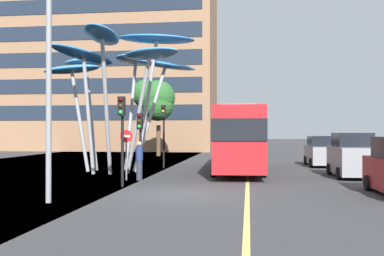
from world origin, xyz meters
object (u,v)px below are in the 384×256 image
Objects in this scene: red_bus at (238,136)px; no_entry_sign at (126,147)px; car_parked_mid at (352,156)px; pedestrian at (139,161)px; leaf_sculpture at (123,62)px; traffic_light_kerb_far at (140,131)px; traffic_light_kerb_near at (122,122)px; traffic_light_island_mid at (164,123)px; car_parked_far at (322,152)px; street_lamp at (62,57)px.

red_bus reaches higher than no_entry_sign.
red_bus is 6.34m from car_parked_mid.
car_parked_mid is at bearing 14.93° from pedestrian.
leaf_sculpture is 5.39× the size of pedestrian.
traffic_light_kerb_far is 0.77× the size of car_parked_mid.
traffic_light_kerb_near is 1.17× the size of traffic_light_kerb_far.
traffic_light_island_mid reaches higher than traffic_light_kerb_near.
car_parked_far is at bearing 43.51° from no_entry_sign.
no_entry_sign is at bearing -136.49° from car_parked_far.
street_lamp reaches higher than red_bus.
street_lamp is (-0.77, -4.29, 2.01)m from traffic_light_kerb_near.
no_entry_sign is (-0.44, -7.08, -1.27)m from traffic_light_island_mid.
no_entry_sign reaches higher than pedestrian.
traffic_light_kerb_far is 13.74m from car_parked_far.
red_bus is at bearing 44.77° from no_entry_sign.
leaf_sculpture is at bearing 95.49° from street_lamp.
car_parked_far is (5.49, 4.99, -1.12)m from red_bus.
no_entry_sign is (-10.64, -10.10, 0.65)m from car_parked_far.
traffic_light_kerb_far is 1.75× the size of pedestrian.
traffic_light_island_mid reaches higher than car_parked_far.
traffic_light_island_mid is at bearing 86.45° from no_entry_sign.
pedestrian is at bearing -63.97° from leaf_sculpture.
leaf_sculpture is 4.93m from traffic_light_island_mid.
traffic_light_kerb_far is 0.81× the size of traffic_light_island_mid.
pedestrian is at bearing -134.81° from car_parked_far.
red_bus is 13.38m from street_lamp.
leaf_sculpture is 6.91m from pedestrian.
traffic_light_kerb_far reaches higher than car_parked_far.
pedestrian is at bearing -88.43° from traffic_light_island_mid.
car_parked_mid is 0.93× the size of car_parked_far.
leaf_sculpture is at bearing 105.53° from traffic_light_kerb_near.
street_lamp reaches higher than traffic_light_kerb_near.
pedestrian is at bearing 87.45° from traffic_light_kerb_near.
red_bus is 7.50m from car_parked_far.
traffic_light_kerb_near is 3.14m from pedestrian.
traffic_light_island_mid is 1.66× the size of no_entry_sign.
car_parked_mid is 7.33m from car_parked_far.
car_parked_mid reaches higher than pedestrian.
red_bus is 2.77× the size of car_parked_mid.
traffic_light_island_mid is at bearing 89.82° from traffic_light_kerb_far.
red_bus is at bearing 65.68° from street_lamp.
traffic_light_kerb_far is (-4.73, -4.10, 0.27)m from red_bus.
street_lamp is 7.53m from no_entry_sign.
red_bus is 1.16× the size of leaf_sculpture.
traffic_light_kerb_near is at bearing -89.53° from traffic_light_island_mid.
red_bus is 3.06× the size of traffic_light_kerb_near.
car_parked_mid is at bearing -21.89° from red_bus.
traffic_light_kerb_near reaches higher than car_parked_far.
pedestrian is (-10.32, -2.75, -0.13)m from car_parked_mid.
traffic_light_island_mid is at bearing -163.51° from car_parked_far.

